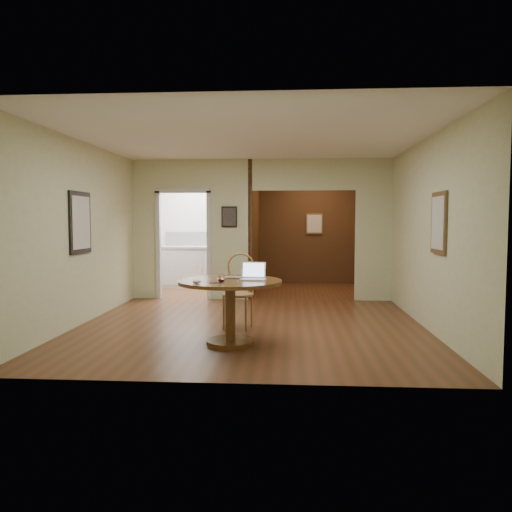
# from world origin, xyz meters

# --- Properties ---
(floor) EXTENTS (5.00, 5.00, 0.00)m
(floor) POSITION_xyz_m (0.00, 0.00, 0.00)
(floor) COLOR #4C2D15
(floor) RESTS_ON ground
(room_shell) EXTENTS (5.20, 7.50, 5.00)m
(room_shell) POSITION_xyz_m (-0.47, 3.10, 1.29)
(room_shell) COLOR white
(room_shell) RESTS_ON ground
(dining_table) EXTENTS (1.28, 1.28, 0.80)m
(dining_table) POSITION_xyz_m (-0.16, -1.01, 0.59)
(dining_table) COLOR brown
(dining_table) RESTS_ON ground
(chair) EXTENTS (0.52, 0.52, 1.07)m
(chair) POSITION_xyz_m (-0.16, -0.04, 0.59)
(chair) COLOR #945334
(chair) RESTS_ON ground
(open_laptop) EXTENTS (0.33, 0.30, 0.22)m
(open_laptop) POSITION_xyz_m (0.12, -0.94, 0.86)
(open_laptop) COLOR white
(open_laptop) RESTS_ON dining_table
(closed_laptop) EXTENTS (0.34, 0.25, 0.02)m
(closed_laptop) POSITION_xyz_m (-0.18, -0.88, 0.81)
(closed_laptop) COLOR silver
(closed_laptop) RESTS_ON dining_table
(mouse) EXTENTS (0.11, 0.08, 0.04)m
(mouse) POSITION_xyz_m (-0.52, -1.36, 0.82)
(mouse) COLOR white
(mouse) RESTS_ON dining_table
(wine_glass) EXTENTS (0.09, 0.09, 0.10)m
(wine_glass) POSITION_xyz_m (-0.24, -1.24, 0.85)
(wine_glass) COLOR white
(wine_glass) RESTS_ON dining_table
(pen) EXTENTS (0.13, 0.02, 0.01)m
(pen) POSITION_xyz_m (-0.31, -1.32, 0.80)
(pen) COLOR navy
(pen) RESTS_ON dining_table
(kitchen_cabinet) EXTENTS (2.06, 0.60, 0.94)m
(kitchen_cabinet) POSITION_xyz_m (-1.35, 4.20, 0.47)
(kitchen_cabinet) COLOR silver
(kitchen_cabinet) RESTS_ON ground
(grocery_bag) EXTENTS (0.38, 0.34, 0.33)m
(grocery_bag) POSITION_xyz_m (-0.55, 4.20, 1.10)
(grocery_bag) COLOR beige
(grocery_bag) RESTS_ON kitchen_cabinet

